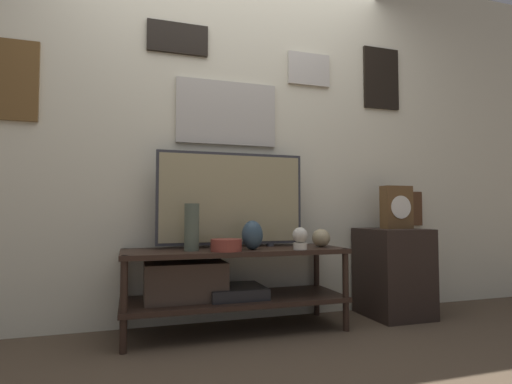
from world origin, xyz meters
name	(u,v)px	position (x,y,z in m)	size (l,w,h in m)	color
ground_plane	(248,345)	(0.00, 0.00, 0.00)	(12.00, 12.00, 0.00)	#4C3D2D
wall_back	(226,129)	(0.00, 0.57, 1.36)	(6.40, 0.08, 2.70)	beige
media_console	(217,280)	(-0.12, 0.28, 0.33)	(1.41, 0.48, 0.52)	black
television	(232,199)	(0.00, 0.38, 0.85)	(0.99, 0.05, 0.63)	#333338
vase_wide_bowl	(226,245)	(-0.09, 0.14, 0.56)	(0.19, 0.19, 0.07)	brown
vase_round_glass	(321,238)	(0.58, 0.23, 0.58)	(0.12, 0.12, 0.12)	tan
vase_urn_stoneware	(252,235)	(0.09, 0.19, 0.61)	(0.13, 0.12, 0.18)	#2D4251
vase_tall_ceramic	(192,227)	(-0.29, 0.22, 0.66)	(0.09, 0.09, 0.29)	#4C5647
decorative_bust	(300,238)	(0.37, 0.09, 0.59)	(0.10, 0.10, 0.14)	beige
side_table	(393,272)	(1.20, 0.29, 0.32)	(0.42, 0.45, 0.63)	black
mantel_clock	(396,207)	(1.25, 0.31, 0.79)	(0.23, 0.11, 0.32)	brown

